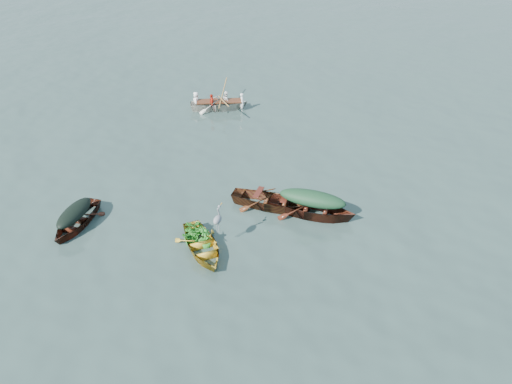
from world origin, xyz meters
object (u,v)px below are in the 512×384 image
heron (218,224)px  rowed_boat (220,110)px  green_tarp_boat (311,215)px  yellow_dinghy (202,251)px  open_wooden_boat (272,208)px  dark_covered_boat (77,226)px

heron → rowed_boat: bearing=70.2°
green_tarp_boat → rowed_boat: bearing=41.8°
yellow_dinghy → heron: size_ratio=3.29×
rowed_boat → open_wooden_boat: bearing=-168.5°
green_tarp_boat → open_wooden_boat: (-1.40, -0.04, 0.00)m
yellow_dinghy → rowed_boat: bearing=67.5°
open_wooden_boat → yellow_dinghy: bearing=155.8°
yellow_dinghy → heron: bearing=5.2°
green_tarp_boat → open_wooden_boat: green_tarp_boat is taller
dark_covered_boat → heron: (4.77, 0.72, 0.86)m
open_wooden_boat → rowed_boat: bearing=34.5°
dark_covered_boat → heron: heron is taller
green_tarp_boat → heron: bearing=137.2°
dark_covered_boat → rowed_boat: bearing=81.2°
yellow_dinghy → dark_covered_boat: (-4.41, -0.30, 0.00)m
open_wooden_boat → heron: (-0.84, -2.54, 0.86)m
dark_covered_boat → green_tarp_boat: 7.75m
dark_covered_boat → heron: size_ratio=3.43×
open_wooden_boat → heron: bearing=159.5°
green_tarp_boat → open_wooden_boat: 1.40m
yellow_dinghy → heron: (0.36, 0.42, 0.86)m
open_wooden_boat → rowed_boat: same height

